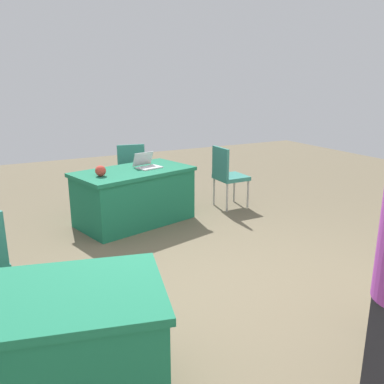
{
  "coord_description": "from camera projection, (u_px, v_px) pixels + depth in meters",
  "views": [
    {
      "loc": [
        1.68,
        3.06,
        1.94
      ],
      "look_at": [
        -0.05,
        -0.23,
        0.9
      ],
      "focal_mm": 38.09,
      "sensor_mm": 36.0,
      "label": 1
    }
  ],
  "objects": [
    {
      "name": "ground_plane",
      "position": [
        199.0,
        289.0,
        3.88
      ],
      "size": [
        14.4,
        14.4,
        0.0
      ],
      "primitive_type": "plane",
      "color": "brown"
    },
    {
      "name": "table_foreground",
      "position": [
        134.0,
        196.0,
        5.6
      ],
      "size": [
        1.73,
        1.22,
        0.75
      ],
      "rotation": [
        0.0,
        0.0,
        0.25
      ],
      "color": "#196647",
      "rests_on": "ground"
    },
    {
      "name": "table_mid_left",
      "position": [
        43.0,
        350.0,
        2.43
      ],
      "size": [
        1.62,
        1.18,
        0.75
      ],
      "rotation": [
        0.0,
        0.0,
        -0.25
      ],
      "color": "#196647",
      "rests_on": "ground"
    },
    {
      "name": "chair_near_front",
      "position": [
        130.0,
        169.0,
        6.45
      ],
      "size": [
        0.51,
        0.51,
        0.96
      ],
      "rotation": [
        0.0,
        0.0,
        2.97
      ],
      "color": "#9E9993",
      "rests_on": "ground"
    },
    {
      "name": "chair_aisle",
      "position": [
        227.0,
        173.0,
        6.22
      ],
      "size": [
        0.44,
        0.44,
        0.95
      ],
      "rotation": [
        0.0,
        0.0,
        1.57
      ],
      "color": "#9E9993",
      "rests_on": "ground"
    },
    {
      "name": "laptop_silver",
      "position": [
        147.0,
        165.0,
        5.64
      ],
      "size": [
        0.38,
        0.36,
        0.21
      ],
      "rotation": [
        0.0,
        0.0,
        0.26
      ],
      "color": "silver",
      "rests_on": "table_foreground"
    },
    {
      "name": "yarn_ball",
      "position": [
        101.0,
        171.0,
        5.13
      ],
      "size": [
        0.14,
        0.14,
        0.14
      ],
      "primitive_type": "sphere",
      "color": "#B2382D",
      "rests_on": "table_foreground"
    },
    {
      "name": "scissors_red",
      "position": [
        149.0,
        166.0,
        5.73
      ],
      "size": [
        0.15,
        0.15,
        0.01
      ],
      "primitive_type": "cube",
      "rotation": [
        0.0,
        0.0,
        0.77
      ],
      "color": "red",
      "rests_on": "table_foreground"
    }
  ]
}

